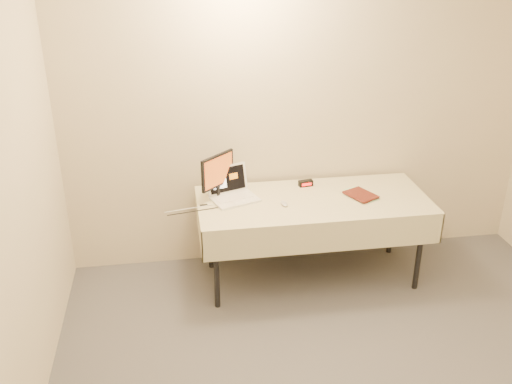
{
  "coord_description": "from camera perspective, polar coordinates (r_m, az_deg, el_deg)",
  "views": [
    {
      "loc": [
        -1.09,
        -1.96,
        2.71
      ],
      "look_at": [
        -0.47,
        1.99,
        0.86
      ],
      "focal_mm": 40.0,
      "sensor_mm": 36.0,
      "label": 1
    }
  ],
  "objects": [
    {
      "name": "back_wall",
      "position": [
        4.79,
        4.73,
        8.24
      ],
      "size": [
        4.0,
        0.1,
        2.7
      ],
      "primitive_type": "cube",
      "color": "beige",
      "rests_on": "ground"
    },
    {
      "name": "table",
      "position": [
        4.63,
        5.73,
        -1.41
      ],
      "size": [
        1.86,
        0.81,
        0.74
      ],
      "color": "black",
      "rests_on": "ground"
    },
    {
      "name": "laptop",
      "position": [
        4.58,
        -2.45,
        0.09
      ],
      "size": [
        0.43,
        0.4,
        0.24
      ],
      "rotation": [
        0.0,
        0.0,
        0.34
      ],
      "color": "white",
      "rests_on": "table"
    },
    {
      "name": "monitor",
      "position": [
        4.53,
        -3.86,
        1.93
      ],
      "size": [
        0.28,
        0.26,
        0.37
      ],
      "rotation": [
        0.0,
        0.0,
        0.75
      ],
      "color": "black",
      "rests_on": "table"
    },
    {
      "name": "book",
      "position": [
        4.59,
        9.72,
        0.67
      ],
      "size": [
        0.18,
        0.1,
        0.25
      ],
      "primitive_type": "imported",
      "rotation": [
        0.0,
        0.0,
        0.45
      ],
      "color": "maroon",
      "rests_on": "table"
    },
    {
      "name": "alarm_clock",
      "position": [
        4.82,
        4.99,
        0.88
      ],
      "size": [
        0.12,
        0.07,
        0.05
      ],
      "rotation": [
        0.0,
        0.0,
        0.14
      ],
      "color": "black",
      "rests_on": "table"
    },
    {
      "name": "clicker",
      "position": [
        4.48,
        2.82,
        -1.16
      ],
      "size": [
        0.06,
        0.11,
        0.02
      ],
      "primitive_type": "ellipsoid",
      "rotation": [
        0.0,
        0.0,
        0.15
      ],
      "color": "#BBBBBE",
      "rests_on": "table"
    },
    {
      "name": "paper_form",
      "position": [
        4.73,
        10.46,
        -0.26
      ],
      "size": [
        0.23,
        0.34,
        0.0
      ],
      "primitive_type": "cube",
      "rotation": [
        0.0,
        0.0,
        0.39
      ],
      "color": "#B0D9AD",
      "rests_on": "table"
    },
    {
      "name": "usb_dongle",
      "position": [
        4.48,
        -5.25,
        -1.33
      ],
      "size": [
        0.06,
        0.02,
        0.01
      ],
      "primitive_type": "cube",
      "rotation": [
        0.0,
        0.0,
        0.09
      ],
      "color": "black",
      "rests_on": "table"
    }
  ]
}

